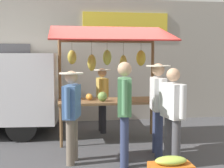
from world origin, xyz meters
name	(u,v)px	position (x,y,z in m)	size (l,w,h in m)	color
ground_plane	(110,140)	(0.00, 0.00, 0.00)	(40.00, 40.00, 0.00)	#424244
street_backdrop	(97,61)	(0.05, -2.20, 1.70)	(9.00, 0.30, 3.40)	#9E998E
market_stall	(109,69)	(0.01, -0.05, 1.55)	(2.50, 1.46, 2.50)	brown
vendor_with_sunhat	(102,95)	(0.07, -0.75, 0.89)	(0.40, 0.67, 1.54)	#232328
shopper_in_striped_shirt	(72,109)	(0.85, 1.33, 0.92)	(0.41, 0.66, 1.57)	#726656
shopper_in_grey_tee	(124,105)	(-0.01, 1.57, 1.01)	(0.31, 0.71, 1.72)	navy
shopper_with_ponytail	(173,110)	(-0.79, 1.73, 0.94)	(0.29, 0.69, 1.63)	#4C4C51
shopper_with_shopping_bag	(158,101)	(-0.72, 1.14, 1.00)	(0.44, 0.71, 1.69)	navy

